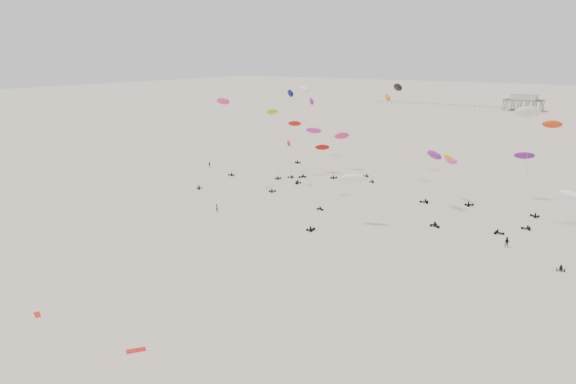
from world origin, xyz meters
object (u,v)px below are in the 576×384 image
Objects in this scene: pavilion_main at (524,103)px; rig_0 at (217,121)px; rig_4 at (310,142)px; spectator_0 at (217,212)px; rig_9 at (442,174)px.

rig_0 reaches higher than pavilion_main.
rig_4 is (11.35, 25.39, -7.48)m from rig_0.
pavilion_main is at bearing -103.64° from rig_4.
rig_0 is 28.02m from spectator_0.
rig_9 is (40.10, -7.87, -2.74)m from rig_4.
rig_9 is (51.45, 17.52, -10.22)m from rig_0.
pavilion_main is 10.45× the size of spectator_0.
rig_0 is 11.36× the size of spectator_0.
rig_4 reaches higher than spectator_0.
spectator_0 is at bearing -91.84° from pavilion_main.
rig_0 reaches higher than rig_9.
rig_0 is 55.31m from rig_9.
rig_9 is at bearing -107.52° from spectator_0.
pavilion_main is 228.98m from rig_9.
pavilion_main is 219.62m from rig_4.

